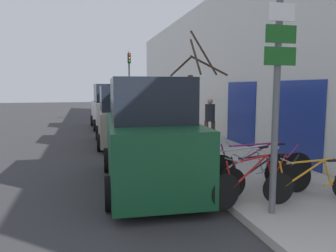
{
  "coord_description": "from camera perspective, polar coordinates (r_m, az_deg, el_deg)",
  "views": [
    {
      "loc": [
        -1.56,
        -0.88,
        2.32
      ],
      "look_at": [
        0.53,
        7.28,
        1.31
      ],
      "focal_mm": 35.0,
      "sensor_mm": 36.0,
      "label": 1
    }
  ],
  "objects": [
    {
      "name": "sidewalk_curb",
      "position": [
        15.62,
        1.27,
        -1.46
      ],
      "size": [
        3.2,
        32.0,
        0.15
      ],
      "color": "#ADA89E",
      "rests_on": "ground"
    },
    {
      "name": "traffic_light",
      "position": [
        22.16,
        -6.76,
        8.62
      ],
      "size": [
        0.2,
        0.3,
        4.5
      ],
      "color": "#595B60",
      "rests_on": "sidewalk_curb"
    },
    {
      "name": "street_tree",
      "position": [
        10.01,
        4.22,
        3.93
      ],
      "size": [
        1.66,
        1.26,
        3.84
      ],
      "color": "#3D2D23",
      "rests_on": "sidewalk_curb"
    },
    {
      "name": "bicycle_2",
      "position": [
        6.91,
        16.61,
        -8.61
      ],
      "size": [
        2.15,
        0.44,
        0.86
      ],
      "rotation": [
        0.0,
        0.0,
        1.6
      ],
      "color": "black",
      "rests_on": "sidewalk_curb"
    },
    {
      "name": "ground_plane",
      "position": [
        12.4,
        -6.87,
        -4.02
      ],
      "size": [
        80.0,
        80.0,
        0.0
      ],
      "primitive_type": "plane",
      "color": "#333335"
    },
    {
      "name": "bicycle_3",
      "position": [
        7.11,
        13.46,
        -7.78
      ],
      "size": [
        2.33,
        0.48,
        0.95
      ],
      "rotation": [
        0.0,
        0.0,
        1.7
      ],
      "color": "black",
      "rests_on": "sidewalk_curb"
    },
    {
      "name": "bicycle_0",
      "position": [
        6.86,
        23.99,
        -9.12
      ],
      "size": [
        2.03,
        0.44,
        0.83
      ],
      "rotation": [
        0.0,
        0.0,
        1.49
      ],
      "color": "black",
      "rests_on": "sidewalk_curb"
    },
    {
      "name": "bicycle_1",
      "position": [
        6.52,
        15.32,
        -9.36
      ],
      "size": [
        2.15,
        0.77,
        0.89
      ],
      "rotation": [
        0.0,
        0.0,
        1.88
      ],
      "color": "black",
      "rests_on": "sidewalk_curb"
    },
    {
      "name": "signpost",
      "position": [
        5.75,
        18.4,
        4.95
      ],
      "size": [
        0.57,
        0.13,
        3.65
      ],
      "color": "#595B60",
      "rests_on": "sidewalk_curb"
    },
    {
      "name": "parked_car_1",
      "position": [
        13.36,
        -7.98,
        1.35
      ],
      "size": [
        2.15,
        4.27,
        2.37
      ],
      "rotation": [
        0.0,
        0.0,
        -0.02
      ],
      "color": "gray",
      "rests_on": "ground"
    },
    {
      "name": "pedestrian_near",
      "position": [
        12.89,
        7.31,
        1.56
      ],
      "size": [
        0.45,
        0.39,
        1.74
      ],
      "rotation": [
        0.0,
        0.0,
        0.09
      ],
      "color": "#4C3D2D",
      "rests_on": "sidewalk_curb"
    },
    {
      "name": "bicycle_4",
      "position": [
        7.72,
        15.7,
        -6.69
      ],
      "size": [
        2.49,
        0.46,
        0.94
      ],
      "rotation": [
        0.0,
        0.0,
        1.46
      ],
      "color": "black",
      "rests_on": "sidewalk_curb"
    },
    {
      "name": "parked_car_0",
      "position": [
        7.64,
        -3.46,
        -2.11
      ],
      "size": [
        2.24,
        4.75,
        2.52
      ],
      "rotation": [
        0.0,
        0.0,
        -0.05
      ],
      "color": "#144728",
      "rests_on": "ground"
    },
    {
      "name": "building_facade",
      "position": [
        15.97,
        7.52,
        10.01
      ],
      "size": [
        0.23,
        32.0,
        6.5
      ],
      "color": "silver",
      "rests_on": "ground"
    },
    {
      "name": "parked_car_2",
      "position": [
        18.93,
        -10.07,
        3.05
      ],
      "size": [
        2.16,
        4.22,
        2.48
      ],
      "rotation": [
        0.0,
        0.0,
        0.04
      ],
      "color": "silver",
      "rests_on": "ground"
    }
  ]
}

